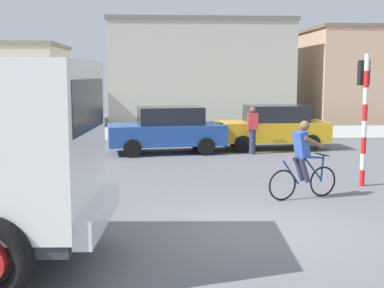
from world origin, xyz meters
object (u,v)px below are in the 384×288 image
at_px(car_white_mid, 273,127).
at_px(cyclist, 303,160).
at_px(traffic_light_pole, 364,101).
at_px(car_red_near, 167,129).
at_px(pedestrian_near_kerb, 253,130).

bearing_deg(car_white_mid, cyclist, -97.83).
height_order(cyclist, traffic_light_pole, traffic_light_pole).
height_order(traffic_light_pole, car_red_near, traffic_light_pole).
bearing_deg(car_red_near, car_white_mid, 10.99).
height_order(traffic_light_pole, car_white_mid, traffic_light_pole).
bearing_deg(cyclist, car_red_near, 111.92).
relative_size(cyclist, traffic_light_pole, 0.54).
bearing_deg(pedestrian_near_kerb, car_white_mid, 51.83).
bearing_deg(pedestrian_near_kerb, car_red_near, 170.41).
height_order(cyclist, car_white_mid, cyclist).
height_order(cyclist, car_red_near, cyclist).
xyz_separation_m(cyclist, car_red_near, (-2.82, 7.00, -0.05)).
xyz_separation_m(car_white_mid, pedestrian_near_kerb, (-0.98, -1.25, 0.03)).
xyz_separation_m(cyclist, traffic_light_pole, (1.82, 1.27, 1.20)).
bearing_deg(car_red_near, traffic_light_pole, -51.03).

